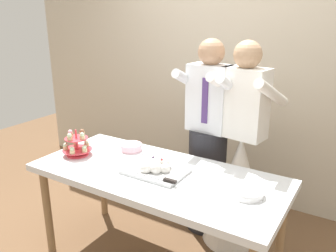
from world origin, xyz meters
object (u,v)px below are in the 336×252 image
plate_stack (247,192)px  round_cake (131,148)px  person_groom (208,149)px  dessert_table (157,182)px  main_cake_tray (156,167)px  cupcake_stand (77,145)px  person_bride (239,176)px

plate_stack → round_cake: 1.06m
plate_stack → person_groom: 0.84m
dessert_table → main_cake_tray: main_cake_tray is taller
plate_stack → person_groom: size_ratio=0.12×
round_cake → person_groom: 0.65m
cupcake_stand → person_groom: (0.80, 0.71, -0.11)m
cupcake_stand → main_cake_tray: cupcake_stand is taller
dessert_table → cupcake_stand: cupcake_stand is taller
cupcake_stand → round_cake: (0.32, 0.28, -0.05)m
main_cake_tray → dessert_table: bearing=113.7°
dessert_table → person_groom: 0.65m
main_cake_tray → person_bride: size_ratio=0.26×
cupcake_stand → round_cake: cupcake_stand is taller
round_cake → person_bride: bearing=28.1°
cupcake_stand → plate_stack: 1.36m
dessert_table → cupcake_stand: (-0.70, -0.07, 0.16)m
main_cake_tray → cupcake_stand: bearing=-175.3°
main_cake_tray → person_groom: bearing=82.3°
main_cake_tray → round_cake: 0.45m
plate_stack → person_bride: bearing=113.5°
cupcake_stand → person_bride: person_bride is taller
plate_stack → person_groom: bearing=131.9°
cupcake_stand → main_cake_tray: size_ratio=0.53×
cupcake_stand → plate_stack: cupcake_stand is taller
person_bride → plate_stack: bearing=-66.5°
dessert_table → main_cake_tray: size_ratio=4.14×
dessert_table → cupcake_stand: size_ratio=7.83×
person_groom → round_cake: bearing=-137.9°
main_cake_tray → person_groom: 0.66m
dessert_table → person_bride: size_ratio=1.08×
round_cake → person_groom: (0.48, 0.43, -0.06)m
person_bride → round_cake: bearing=-151.9°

